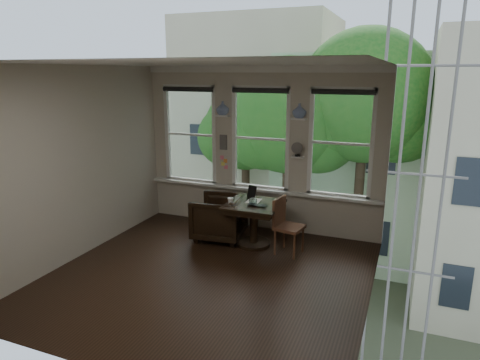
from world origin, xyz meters
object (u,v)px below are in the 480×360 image
at_px(armchair_left, 219,217).
at_px(laptop, 256,206).
at_px(side_chair_right, 289,227).
at_px(mug, 230,201).
at_px(table, 254,224).

height_order(armchair_left, laptop, armchair_left).
relative_size(side_chair_right, mug, 8.99).
bearing_deg(side_chair_right, laptop, 105.30).
relative_size(armchair_left, laptop, 2.69).
bearing_deg(table, laptop, -58.52).
relative_size(armchair_left, mug, 8.43).
height_order(table, mug, mug).
relative_size(table, side_chair_right, 0.98).
bearing_deg(mug, laptop, -2.64).
xyz_separation_m(table, laptop, (0.10, -0.16, 0.39)).
distance_m(side_chair_right, laptop, 0.63).
bearing_deg(laptop, mug, 177.81).
distance_m(side_chair_right, mug, 1.08).
xyz_separation_m(side_chair_right, laptop, (-0.55, -0.05, 0.30)).
bearing_deg(laptop, side_chair_right, 6.13).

